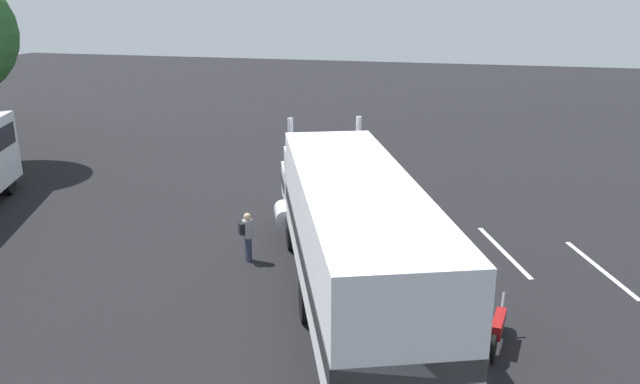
% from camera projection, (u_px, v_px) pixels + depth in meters
% --- Properties ---
extents(ground_plane, '(120.00, 120.00, 0.00)m').
position_uv_depth(ground_plane, '(323.00, 225.00, 23.46)').
color(ground_plane, black).
extents(lane_stripe_near, '(4.10, 1.89, 0.01)m').
position_uv_depth(lane_stripe_near, '(418.00, 231.00, 22.82)').
color(lane_stripe_near, silver).
rests_on(lane_stripe_near, ground_plane).
extents(lane_stripe_mid, '(4.16, 1.74, 0.01)m').
position_uv_depth(lane_stripe_mid, '(503.00, 251.00, 21.06)').
color(lane_stripe_mid, silver).
rests_on(lane_stripe_mid, ground_plane).
extents(lane_stripe_far, '(4.19, 1.65, 0.01)m').
position_uv_depth(lane_stripe_far, '(600.00, 269.00, 19.74)').
color(lane_stripe_far, silver).
rests_on(lane_stripe_far, ground_plane).
extents(semi_truck, '(14.07, 7.58, 4.50)m').
position_uv_depth(semi_truck, '(347.00, 227.00, 16.12)').
color(semi_truck, white).
rests_on(semi_truck, ground_plane).
extents(person_bystander, '(0.44, 0.47, 1.63)m').
position_uv_depth(person_bystander, '(247.00, 235.00, 20.05)').
color(person_bystander, '#2D3347').
rests_on(person_bystander, ground_plane).
extents(motorcycle, '(2.10, 0.40, 1.12)m').
position_uv_depth(motorcycle, '(498.00, 328.00, 15.26)').
color(motorcycle, black).
rests_on(motorcycle, ground_plane).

